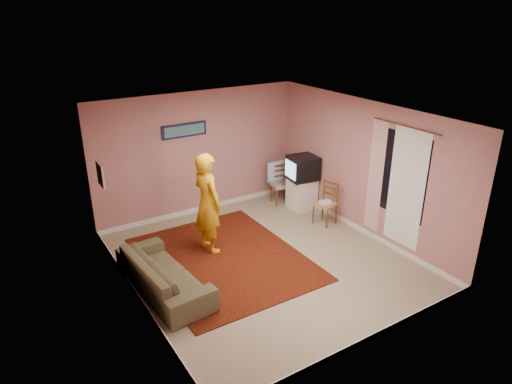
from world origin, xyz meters
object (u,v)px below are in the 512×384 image
chair_a (281,181)px  sofa (164,274)px  chair_b (326,199)px  tv_cabinet (302,193)px  crt_tv (303,168)px  person (208,203)px

chair_a → sofa: 3.97m
chair_b → sofa: chair_b is taller
sofa → chair_a: bearing=-66.8°
tv_cabinet → chair_a: size_ratio=1.43×
crt_tv → tv_cabinet: bearing=-0.0°
chair_a → chair_b: (0.17, -1.34, 0.01)m
crt_tv → sofa: (-3.74, -1.38, -0.64)m
person → sofa: bearing=116.3°
crt_tv → chair_b: (-0.07, -0.88, -0.39)m
chair_b → tv_cabinet: bearing=160.7°
sofa → person: size_ratio=1.09×
crt_tv → chair_b: crt_tv is taller
tv_cabinet → person: 2.70m
chair_b → crt_tv: bearing=161.1°
chair_b → person: size_ratio=0.26×
person → chair_b: bearing=-104.2°
sofa → person: bearing=-60.7°
chair_b → person: person is taller
person → chair_a: bearing=-73.2°
tv_cabinet → crt_tv: (-0.01, 0.00, 0.59)m
crt_tv → sofa: bearing=-152.8°
crt_tv → chair_a: bearing=124.2°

